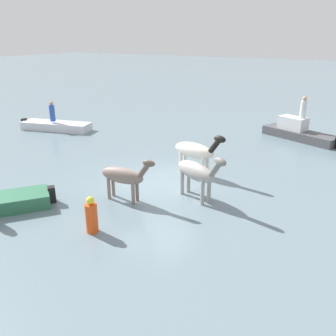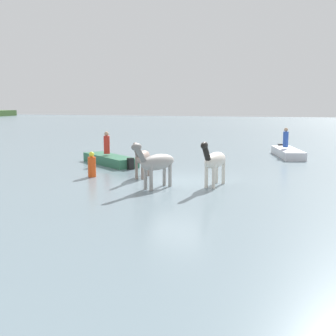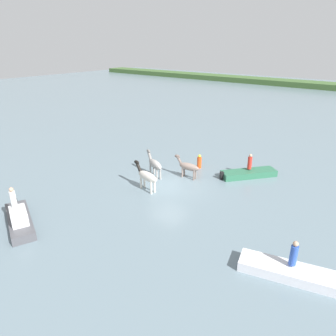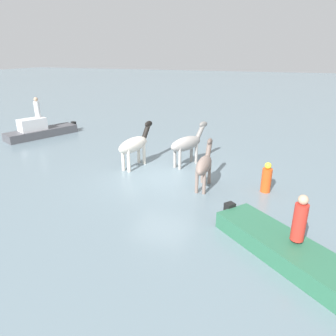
{
  "view_description": "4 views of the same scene",
  "coord_description": "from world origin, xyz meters",
  "px_view_note": "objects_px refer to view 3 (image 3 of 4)",
  "views": [
    {
      "loc": [
        -6.76,
        11.15,
        5.53
      ],
      "look_at": [
        -0.57,
        0.31,
        0.88
      ],
      "focal_mm": 38.71,
      "sensor_mm": 36.0,
      "label": 1
    },
    {
      "loc": [
        -18.29,
        -4.84,
        3.42
      ],
      "look_at": [
        -0.73,
        0.33,
        0.65
      ],
      "focal_mm": 48.02,
      "sensor_mm": 36.0,
      "label": 2
    },
    {
      "loc": [
        12.37,
        -15.96,
        9.62
      ],
      "look_at": [
        -0.6,
        0.53,
        1.0
      ],
      "focal_mm": 33.07,
      "sensor_mm": 36.0,
      "label": 3
    },
    {
      "loc": [
        10.81,
        4.46,
        4.83
      ],
      "look_at": [
        0.74,
        0.55,
        0.75
      ],
      "focal_mm": 32.82,
      "sensor_mm": 36.0,
      "label": 4
    }
  ],
  "objects_px": {
    "person_watcher_seated": "(13,198)",
    "buoy_channel_marker": "(199,162)",
    "boat_launch_far": "(289,273)",
    "boat_tender_starboard": "(20,221)",
    "horse_dun_straggler": "(147,176)",
    "boat_skiff_near": "(248,174)",
    "horse_rear_stallion": "(188,167)",
    "horse_chestnut_trailing": "(155,164)",
    "person_helmsman_aft": "(250,162)",
    "person_spotter_bow": "(294,254)"
  },
  "relations": [
    {
      "from": "buoy_channel_marker",
      "to": "horse_chestnut_trailing",
      "type": "bearing_deg",
      "value": -115.32
    },
    {
      "from": "horse_dun_straggler",
      "to": "boat_tender_starboard",
      "type": "bearing_deg",
      "value": 81.42
    },
    {
      "from": "boat_skiff_near",
      "to": "boat_launch_far",
      "type": "height_order",
      "value": "boat_launch_far"
    },
    {
      "from": "horse_rear_stallion",
      "to": "horse_chestnut_trailing",
      "type": "height_order",
      "value": "horse_chestnut_trailing"
    },
    {
      "from": "buoy_channel_marker",
      "to": "person_helmsman_aft",
      "type": "bearing_deg",
      "value": 14.41
    },
    {
      "from": "boat_tender_starboard",
      "to": "boat_skiff_near",
      "type": "height_order",
      "value": "boat_tender_starboard"
    },
    {
      "from": "horse_dun_straggler",
      "to": "person_watcher_seated",
      "type": "bearing_deg",
      "value": 81.02
    },
    {
      "from": "horse_rear_stallion",
      "to": "horse_chestnut_trailing",
      "type": "relative_size",
      "value": 0.93
    },
    {
      "from": "boat_skiff_near",
      "to": "person_helmsman_aft",
      "type": "bearing_deg",
      "value": 54.26
    },
    {
      "from": "boat_tender_starboard",
      "to": "buoy_channel_marker",
      "type": "relative_size",
      "value": 3.83
    },
    {
      "from": "horse_rear_stallion",
      "to": "horse_dun_straggler",
      "type": "xyz_separation_m",
      "value": [
        -1.08,
        -3.45,
        0.12
      ]
    },
    {
      "from": "horse_chestnut_trailing",
      "to": "boat_tender_starboard",
      "type": "xyz_separation_m",
      "value": [
        -1.55,
        -9.87,
        -0.71
      ]
    },
    {
      "from": "buoy_channel_marker",
      "to": "boat_tender_starboard",
      "type": "bearing_deg",
      "value": -103.58
    },
    {
      "from": "person_helmsman_aft",
      "to": "person_spotter_bow",
      "type": "bearing_deg",
      "value": -55.91
    },
    {
      "from": "boat_skiff_near",
      "to": "person_helmsman_aft",
      "type": "height_order",
      "value": "person_helmsman_aft"
    },
    {
      "from": "horse_rear_stallion",
      "to": "horse_dun_straggler",
      "type": "height_order",
      "value": "horse_dun_straggler"
    },
    {
      "from": "boat_tender_starboard",
      "to": "boat_launch_far",
      "type": "bearing_deg",
      "value": 43.32
    },
    {
      "from": "boat_tender_starboard",
      "to": "buoy_channel_marker",
      "type": "xyz_separation_m",
      "value": [
        3.25,
        13.46,
        0.2
      ]
    },
    {
      "from": "person_spotter_bow",
      "to": "buoy_channel_marker",
      "type": "bearing_deg",
      "value": 141.1
    },
    {
      "from": "boat_launch_far",
      "to": "boat_tender_starboard",
      "type": "bearing_deg",
      "value": 7.02
    },
    {
      "from": "horse_dun_straggler",
      "to": "boat_tender_starboard",
      "type": "xyz_separation_m",
      "value": [
        -2.62,
        -7.78,
        -0.73
      ]
    },
    {
      "from": "horse_chestnut_trailing",
      "to": "boat_skiff_near",
      "type": "bearing_deg",
      "value": -117.77
    },
    {
      "from": "boat_tender_starboard",
      "to": "person_watcher_seated",
      "type": "xyz_separation_m",
      "value": [
        -0.08,
        -0.06,
        1.42
      ]
    },
    {
      "from": "horse_dun_straggler",
      "to": "boat_tender_starboard",
      "type": "height_order",
      "value": "horse_dun_straggler"
    },
    {
      "from": "horse_dun_straggler",
      "to": "person_watcher_seated",
      "type": "distance_m",
      "value": 8.32
    },
    {
      "from": "boat_tender_starboard",
      "to": "boat_launch_far",
      "type": "xyz_separation_m",
      "value": [
        13.26,
        5.22,
        -0.14
      ]
    },
    {
      "from": "horse_chestnut_trailing",
      "to": "boat_launch_far",
      "type": "relative_size",
      "value": 0.51
    },
    {
      "from": "person_watcher_seated",
      "to": "buoy_channel_marker",
      "type": "bearing_deg",
      "value": 76.16
    },
    {
      "from": "boat_launch_far",
      "to": "person_helmsman_aft",
      "type": "bearing_deg",
      "value": -70.9
    },
    {
      "from": "horse_rear_stallion",
      "to": "horse_chestnut_trailing",
      "type": "distance_m",
      "value": 2.54
    },
    {
      "from": "horse_dun_straggler",
      "to": "person_watcher_seated",
      "type": "xyz_separation_m",
      "value": [
        -2.7,
        -7.84,
        0.69
      ]
    },
    {
      "from": "horse_chestnut_trailing",
      "to": "boat_skiff_near",
      "type": "height_order",
      "value": "horse_chestnut_trailing"
    },
    {
      "from": "boat_launch_far",
      "to": "person_spotter_bow",
      "type": "bearing_deg",
      "value": -111.07
    },
    {
      "from": "person_helmsman_aft",
      "to": "buoy_channel_marker",
      "type": "distance_m",
      "value": 4.05
    },
    {
      "from": "boat_tender_starboard",
      "to": "person_helmsman_aft",
      "type": "bearing_deg",
      "value": 85.58
    },
    {
      "from": "buoy_channel_marker",
      "to": "horse_dun_straggler",
      "type": "bearing_deg",
      "value": -96.37
    },
    {
      "from": "horse_dun_straggler",
      "to": "horse_chestnut_trailing",
      "type": "xyz_separation_m",
      "value": [
        -1.07,
        2.09,
        -0.02
      ]
    },
    {
      "from": "horse_rear_stallion",
      "to": "person_spotter_bow",
      "type": "height_order",
      "value": "person_spotter_bow"
    },
    {
      "from": "boat_launch_far",
      "to": "buoy_channel_marker",
      "type": "distance_m",
      "value": 12.97
    },
    {
      "from": "person_watcher_seated",
      "to": "person_spotter_bow",
      "type": "bearing_deg",
      "value": 22.15
    },
    {
      "from": "buoy_channel_marker",
      "to": "horse_rear_stallion",
      "type": "bearing_deg",
      "value": -78.86
    },
    {
      "from": "horse_rear_stallion",
      "to": "buoy_channel_marker",
      "type": "relative_size",
      "value": 1.88
    },
    {
      "from": "person_watcher_seated",
      "to": "buoy_channel_marker",
      "type": "relative_size",
      "value": 1.04
    },
    {
      "from": "person_helmsman_aft",
      "to": "buoy_channel_marker",
      "type": "bearing_deg",
      "value": -165.59
    },
    {
      "from": "boat_skiff_near",
      "to": "person_spotter_bow",
      "type": "distance_m",
      "value": 10.86
    },
    {
      "from": "person_spotter_bow",
      "to": "person_watcher_seated",
      "type": "bearing_deg",
      "value": -157.85
    },
    {
      "from": "horse_dun_straggler",
      "to": "person_spotter_bow",
      "type": "relative_size",
      "value": 2.05
    },
    {
      "from": "horse_chestnut_trailing",
      "to": "boat_tender_starboard",
      "type": "distance_m",
      "value": 10.01
    },
    {
      "from": "boat_skiff_near",
      "to": "boat_launch_far",
      "type": "xyz_separation_m",
      "value": [
        6.09,
        -9.07,
        0.0
      ]
    },
    {
      "from": "boat_tender_starboard",
      "to": "person_watcher_seated",
      "type": "height_order",
      "value": "person_watcher_seated"
    }
  ]
}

